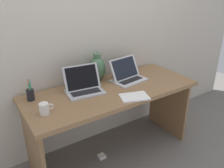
{
  "coord_description": "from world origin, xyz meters",
  "views": [
    {
      "loc": [
        -1.07,
        -1.64,
        1.66
      ],
      "look_at": [
        0.0,
        0.0,
        0.78
      ],
      "focal_mm": 37.48,
      "sensor_mm": 36.0,
      "label": 1
    }
  ],
  "objects_px": {
    "laptop_right": "(127,75)",
    "pen_cup": "(30,94)",
    "coffee_mug": "(45,109)",
    "laptop_left": "(84,85)",
    "notebook_stack": "(134,97)",
    "power_brick": "(102,156)",
    "green_vase": "(97,68)"
  },
  "relations": [
    {
      "from": "laptop_right",
      "to": "pen_cup",
      "type": "xyz_separation_m",
      "value": [
        -0.93,
        0.09,
        -0.0
      ]
    },
    {
      "from": "coffee_mug",
      "to": "pen_cup",
      "type": "bearing_deg",
      "value": 95.06
    },
    {
      "from": "laptop_left",
      "to": "pen_cup",
      "type": "distance_m",
      "value": 0.46
    },
    {
      "from": "laptop_left",
      "to": "notebook_stack",
      "type": "xyz_separation_m",
      "value": [
        0.31,
        -0.35,
        -0.06
      ]
    },
    {
      "from": "laptop_right",
      "to": "power_brick",
      "type": "bearing_deg",
      "value": -163.13
    },
    {
      "from": "laptop_right",
      "to": "coffee_mug",
      "type": "xyz_separation_m",
      "value": [
        -0.9,
        -0.19,
        -0.01
      ]
    },
    {
      "from": "laptop_right",
      "to": "coffee_mug",
      "type": "distance_m",
      "value": 0.92
    },
    {
      "from": "notebook_stack",
      "to": "laptop_right",
      "type": "bearing_deg",
      "value": 63.07
    },
    {
      "from": "laptop_left",
      "to": "pen_cup",
      "type": "height_order",
      "value": "laptop_left"
    },
    {
      "from": "laptop_right",
      "to": "notebook_stack",
      "type": "xyz_separation_m",
      "value": [
        -0.18,
        -0.34,
        -0.05
      ]
    },
    {
      "from": "laptop_right",
      "to": "green_vase",
      "type": "relative_size",
      "value": 1.32
    },
    {
      "from": "laptop_left",
      "to": "pen_cup",
      "type": "bearing_deg",
      "value": 168.48
    },
    {
      "from": "green_vase",
      "to": "power_brick",
      "type": "height_order",
      "value": "green_vase"
    },
    {
      "from": "laptop_left",
      "to": "green_vase",
      "type": "bearing_deg",
      "value": 34.73
    },
    {
      "from": "laptop_right",
      "to": "coffee_mug",
      "type": "height_order",
      "value": "laptop_right"
    },
    {
      "from": "laptop_left",
      "to": "notebook_stack",
      "type": "relative_size",
      "value": 1.48
    },
    {
      "from": "green_vase",
      "to": "pen_cup",
      "type": "bearing_deg",
      "value": -173.72
    },
    {
      "from": "laptop_left",
      "to": "power_brick",
      "type": "distance_m",
      "value": 0.79
    },
    {
      "from": "notebook_stack",
      "to": "coffee_mug",
      "type": "height_order",
      "value": "coffee_mug"
    },
    {
      "from": "notebook_stack",
      "to": "power_brick",
      "type": "relative_size",
      "value": 3.43
    },
    {
      "from": "notebook_stack",
      "to": "pen_cup",
      "type": "relative_size",
      "value": 1.29
    },
    {
      "from": "green_vase",
      "to": "power_brick",
      "type": "relative_size",
      "value": 3.88
    },
    {
      "from": "green_vase",
      "to": "power_brick",
      "type": "bearing_deg",
      "value": -115.85
    },
    {
      "from": "laptop_left",
      "to": "green_vase",
      "type": "distance_m",
      "value": 0.3
    },
    {
      "from": "laptop_right",
      "to": "pen_cup",
      "type": "height_order",
      "value": "laptop_right"
    },
    {
      "from": "power_brick",
      "to": "green_vase",
      "type": "bearing_deg",
      "value": 64.15
    },
    {
      "from": "pen_cup",
      "to": "laptop_right",
      "type": "bearing_deg",
      "value": -5.78
    },
    {
      "from": "notebook_stack",
      "to": "laptop_left",
      "type": "bearing_deg",
      "value": 131.4
    },
    {
      "from": "notebook_stack",
      "to": "power_brick",
      "type": "distance_m",
      "value": 0.78
    },
    {
      "from": "pen_cup",
      "to": "power_brick",
      "type": "bearing_deg",
      "value": -20.8
    },
    {
      "from": "notebook_stack",
      "to": "coffee_mug",
      "type": "xyz_separation_m",
      "value": [
        -0.73,
        0.16,
        0.04
      ]
    },
    {
      "from": "laptop_left",
      "to": "green_vase",
      "type": "relative_size",
      "value": 1.3
    }
  ]
}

